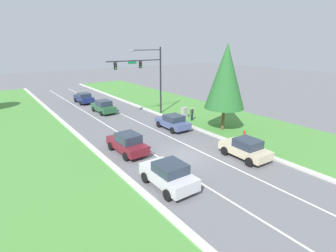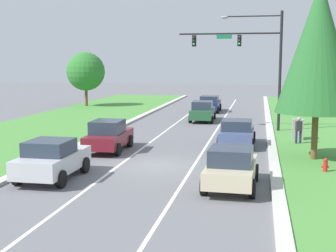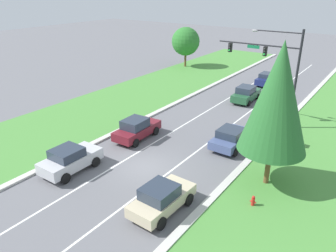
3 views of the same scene
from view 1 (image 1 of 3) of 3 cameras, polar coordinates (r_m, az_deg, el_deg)
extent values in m
plane|color=slate|center=(22.00, 3.28, -6.50)|extent=(160.00, 160.00, 0.00)
cube|color=beige|center=(25.64, 13.23, -3.20)|extent=(0.50, 90.00, 0.15)
cube|color=beige|center=(19.29, -10.18, -10.17)|extent=(0.50, 90.00, 0.15)
cube|color=#4C8E3D|center=(29.63, 20.01, -1.07)|extent=(10.00, 90.00, 0.08)
cube|color=#4C8E3D|center=(18.08, -25.80, -13.94)|extent=(10.00, 90.00, 0.08)
cube|color=white|center=(21.02, -0.60, -7.66)|extent=(0.14, 81.00, 0.01)
cube|color=white|center=(23.08, 6.79, -5.40)|extent=(0.14, 81.00, 0.01)
cylinder|color=black|center=(34.29, -1.62, 9.68)|extent=(0.20, 0.20, 8.54)
cylinder|color=black|center=(32.15, -7.21, 13.93)|extent=(7.26, 0.12, 0.12)
cube|color=#147042|center=(31.99, -7.78, 13.50)|extent=(1.10, 0.04, 0.28)
cylinder|color=black|center=(32.91, -4.69, 16.17)|extent=(3.99, 0.09, 0.09)
ellipsoid|color=gray|center=(31.93, -7.88, 15.94)|extent=(0.56, 0.28, 0.20)
cube|color=black|center=(32.53, -6.02, 13.13)|extent=(0.28, 0.32, 0.80)
sphere|color=#2D2D2D|center=(32.37, -5.88, 13.52)|extent=(0.16, 0.16, 0.16)
sphere|color=#2D2D2D|center=(32.39, -5.87, 13.12)|extent=(0.16, 0.16, 0.16)
sphere|color=#23D647|center=(32.41, -5.85, 12.71)|extent=(0.16, 0.16, 0.16)
cube|color=black|center=(31.06, -11.39, 12.68)|extent=(0.28, 0.32, 0.80)
sphere|color=#2D2D2D|center=(30.89, -11.29, 13.10)|extent=(0.16, 0.16, 0.16)
sphere|color=#2D2D2D|center=(30.91, -11.26, 12.67)|extent=(0.16, 0.16, 0.16)
sphere|color=#23D647|center=(30.93, -11.23, 12.24)|extent=(0.16, 0.16, 0.16)
cube|color=maroon|center=(22.61, -8.90, -4.09)|extent=(1.95, 4.48, 0.70)
cube|color=#283342|center=(22.14, -8.66, -2.59)|extent=(1.69, 2.04, 0.72)
cylinder|color=black|center=(24.25, -8.58, -3.44)|extent=(0.26, 0.71, 0.70)
cylinder|color=black|center=(23.52, -12.36, -4.34)|extent=(0.26, 0.71, 0.70)
cylinder|color=black|center=(22.04, -5.11, -5.51)|extent=(0.26, 0.71, 0.70)
cylinder|color=black|center=(21.24, -9.17, -6.59)|extent=(0.26, 0.71, 0.70)
cube|color=navy|center=(43.27, -17.87, 5.72)|extent=(1.91, 4.38, 0.74)
cube|color=#283342|center=(42.91, -17.84, 6.49)|extent=(1.72, 1.97, 0.52)
cylinder|color=black|center=(44.88, -17.24, 5.70)|extent=(0.24, 0.69, 0.69)
cylinder|color=black|center=(44.36, -19.51, 5.34)|extent=(0.24, 0.69, 0.69)
cylinder|color=black|center=(42.36, -16.06, 5.13)|extent=(0.24, 0.69, 0.69)
cylinder|color=black|center=(41.81, -18.46, 4.75)|extent=(0.24, 0.69, 0.69)
cube|color=#475684|center=(28.57, 0.98, 0.68)|extent=(1.98, 4.29, 0.64)
cube|color=#283342|center=(28.19, 1.29, 1.76)|extent=(1.76, 1.94, 0.60)
cylinder|color=black|center=(30.21, 0.98, 0.99)|extent=(0.25, 0.70, 0.69)
cylinder|color=black|center=(29.20, -2.03, 0.39)|extent=(0.25, 0.70, 0.69)
cylinder|color=black|center=(28.20, 4.09, -0.28)|extent=(0.25, 0.70, 0.69)
cylinder|color=black|center=(27.12, 0.98, -0.97)|extent=(0.25, 0.70, 0.69)
cube|color=silver|center=(17.26, 0.01, -10.85)|extent=(1.95, 4.21, 0.77)
cube|color=#283342|center=(16.76, 0.52, -9.10)|extent=(1.75, 1.90, 0.61)
cylinder|color=black|center=(18.87, 0.09, -9.55)|extent=(0.24, 0.72, 0.72)
cylinder|color=black|center=(17.97, -4.96, -11.11)|extent=(0.24, 0.72, 0.72)
cylinder|color=black|center=(17.07, 5.28, -12.76)|extent=(0.24, 0.72, 0.72)
cylinder|color=black|center=(16.07, -0.08, -14.79)|extent=(0.24, 0.72, 0.72)
cube|color=#235633|center=(36.45, -13.90, 3.90)|extent=(1.89, 4.54, 0.74)
cube|color=#283342|center=(36.05, -13.81, 4.91)|extent=(1.66, 2.06, 0.67)
cylinder|color=black|center=(38.12, -13.47, 3.94)|extent=(0.25, 0.62, 0.62)
cylinder|color=black|center=(37.49, -15.93, 3.53)|extent=(0.25, 0.62, 0.62)
cylinder|color=black|center=(35.63, -11.67, 3.13)|extent=(0.25, 0.62, 0.62)
cylinder|color=black|center=(34.96, -14.27, 2.67)|extent=(0.25, 0.62, 0.62)
cube|color=beige|center=(22.22, 16.33, -5.04)|extent=(1.99, 4.25, 0.65)
cube|color=#283342|center=(21.83, 16.97, -3.64)|extent=(1.72, 1.94, 0.66)
cylinder|color=black|center=(23.75, 15.34, -4.31)|extent=(0.27, 0.74, 0.73)
cylinder|color=black|center=(22.51, 12.26, -5.32)|extent=(0.27, 0.74, 0.73)
cylinder|color=black|center=(22.29, 20.31, -6.28)|extent=(0.27, 0.74, 0.73)
cylinder|color=black|center=(20.95, 17.31, -7.51)|extent=(0.27, 0.74, 0.73)
cube|color=#9E9E99|center=(32.70, 3.58, 2.88)|extent=(0.70, 0.60, 1.40)
cylinder|color=#232842|center=(31.50, 5.08, 1.75)|extent=(0.14, 0.14, 0.84)
cylinder|color=#232842|center=(31.72, 5.33, 1.86)|extent=(0.14, 0.14, 0.84)
cube|color=#333338|center=(31.42, 5.24, 3.07)|extent=(0.43, 0.33, 0.60)
sphere|color=tan|center=(31.32, 5.26, 3.85)|extent=(0.22, 0.22, 0.22)
cylinder|color=red|center=(27.25, 16.28, -1.76)|extent=(0.20, 0.20, 0.55)
sphere|color=red|center=(27.14, 16.34, -1.09)|extent=(0.18, 0.18, 0.18)
cylinder|color=red|center=(27.15, 16.13, -1.76)|extent=(0.10, 0.09, 0.09)
cylinder|color=red|center=(27.33, 16.44, -1.66)|extent=(0.10, 0.09, 0.09)
cylinder|color=brown|center=(28.50, 11.89, 1.45)|extent=(0.32, 0.32, 2.48)
cone|color=#28662D|center=(27.62, 12.48, 10.52)|extent=(4.12, 4.12, 6.59)
camera|label=2|loc=(18.91, 70.98, -6.48)|focal=50.00mm
camera|label=3|loc=(25.57, 57.07, 16.18)|focal=35.00mm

